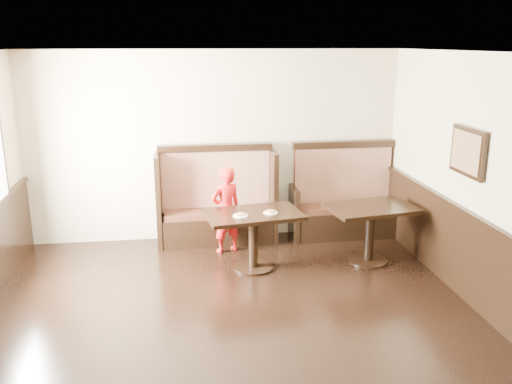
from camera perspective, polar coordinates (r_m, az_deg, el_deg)
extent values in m
plane|color=black|center=(5.30, -1.42, -17.63)|extent=(7.00, 7.00, 0.00)
plane|color=#BEAF8A|center=(8.06, -4.38, 4.79)|extent=(5.50, 0.00, 5.50)
plane|color=white|center=(4.43, -1.67, 14.28)|extent=(7.00, 7.00, 0.00)
cube|color=black|center=(6.57, 21.41, 3.96)|extent=(0.04, 0.70, 0.55)
cube|color=olive|center=(6.55, 21.21, 3.96)|extent=(0.01, 0.60, 0.45)
cube|color=black|center=(8.10, -4.08, -3.87)|extent=(1.60, 0.50, 0.42)
cube|color=#3C1F13|center=(8.02, -4.11, -2.19)|extent=(1.54, 0.46, 0.09)
cube|color=#4C0F0F|center=(8.10, -4.28, 1.22)|extent=(1.60, 0.12, 0.92)
cube|color=black|center=(7.99, -4.35, 4.70)|extent=(1.68, 0.16, 0.10)
cube|color=black|center=(8.04, -10.17, -0.71)|extent=(0.07, 0.72, 1.36)
cube|color=black|center=(8.15, 1.71, -0.26)|extent=(0.07, 0.72, 1.36)
cube|color=black|center=(8.45, 9.26, -3.22)|extent=(1.50, 0.50, 0.42)
cube|color=#3C1F13|center=(8.37, 9.33, -1.60)|extent=(1.44, 0.46, 0.09)
cube|color=#4C0F0F|center=(8.45, 9.04, 1.67)|extent=(1.50, 0.12, 0.92)
cube|color=black|center=(8.34, 9.19, 5.00)|extent=(1.58, 0.16, 0.10)
cube|color=black|center=(8.29, 3.88, -2.04)|extent=(0.07, 0.72, 0.80)
cube|color=black|center=(8.74, 14.08, -1.54)|extent=(0.07, 0.72, 0.80)
cube|color=black|center=(6.98, -0.29, -2.37)|extent=(1.32, 0.94, 0.05)
cylinder|color=black|center=(7.11, -0.28, -5.33)|extent=(0.12, 0.12, 0.71)
cylinder|color=black|center=(7.24, -0.28, -7.92)|extent=(0.53, 0.53, 0.03)
cube|color=black|center=(7.35, 12.01, -1.68)|extent=(1.24, 0.92, 0.05)
cylinder|color=black|center=(7.48, 11.84, -4.55)|extent=(0.12, 0.12, 0.72)
cylinder|color=black|center=(7.61, 11.70, -7.07)|extent=(0.54, 0.54, 0.03)
imported|color=red|center=(7.62, -3.18, -1.89)|extent=(0.53, 0.45, 1.24)
cylinder|color=white|center=(6.84, -1.65, -2.49)|extent=(0.19, 0.19, 0.01)
cylinder|color=#BB824F|center=(6.83, -1.65, -2.38)|extent=(0.12, 0.12, 0.02)
cylinder|color=#EABA54|center=(6.83, -1.65, -2.29)|extent=(0.10, 0.10, 0.01)
cylinder|color=white|center=(6.96, 1.56, -2.17)|extent=(0.19, 0.19, 0.01)
cylinder|color=#BB824F|center=(6.95, 1.56, -2.06)|extent=(0.12, 0.12, 0.02)
cylinder|color=#EABA54|center=(6.95, 1.56, -1.97)|extent=(0.10, 0.10, 0.01)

